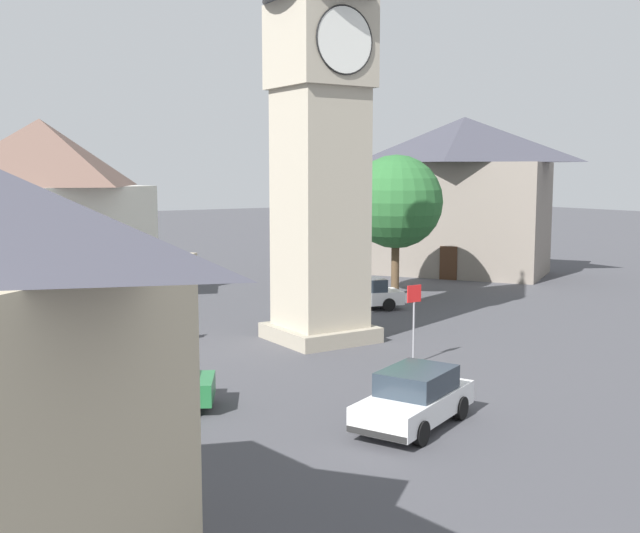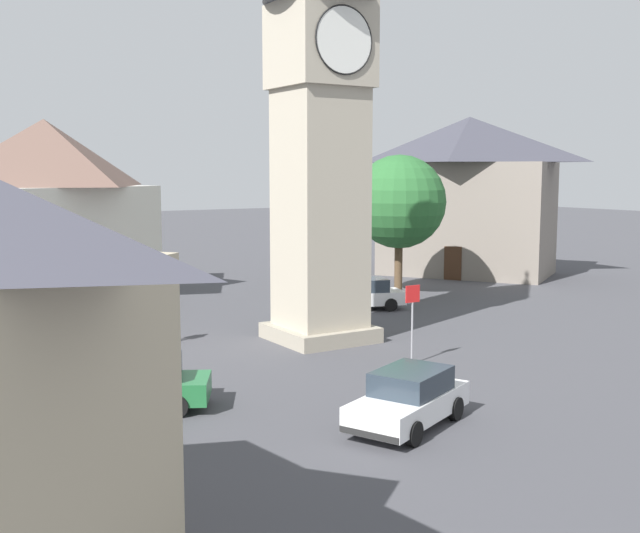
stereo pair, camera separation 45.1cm
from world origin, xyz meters
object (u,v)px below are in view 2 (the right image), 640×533
(clock_tower, at_px, (320,66))
(car_silver_kerb, at_px, (409,398))
(pedestrian, at_px, (171,317))
(car_blue_kerb, at_px, (138,383))
(building_terrace_right, at_px, (468,195))
(road_sign, at_px, (412,311))
(car_red_corner, at_px, (362,294))
(building_shop_left, at_px, (47,208))
(tree, at_px, (399,202))

(clock_tower, distance_m, car_silver_kerb, 14.78)
(car_silver_kerb, height_order, pedestrian, pedestrian)
(car_blue_kerb, xyz_separation_m, building_terrace_right, (28.10, 16.95, 4.45))
(pedestrian, distance_m, road_sign, 9.84)
(car_blue_kerb, relative_size, building_terrace_right, 0.34)
(car_red_corner, height_order, building_terrace_right, building_terrace_right)
(car_silver_kerb, height_order, car_red_corner, same)
(car_silver_kerb, bearing_deg, building_shop_left, 96.86)
(building_shop_left, bearing_deg, car_blue_kerb, -96.54)
(building_terrace_right, bearing_deg, car_silver_kerb, -135.35)
(clock_tower, bearing_deg, road_sign, -82.52)
(pedestrian, xyz_separation_m, building_shop_left, (-1.60, 13.38, 3.82))
(pedestrian, bearing_deg, building_terrace_right, 20.80)
(car_blue_kerb, bearing_deg, building_shop_left, 83.46)
(car_red_corner, bearing_deg, tree, 32.22)
(building_shop_left, relative_size, building_terrace_right, 0.91)
(building_shop_left, height_order, road_sign, building_shop_left)
(tree, xyz_separation_m, road_sign, (-9.05, -12.48, -3.18))
(road_sign, bearing_deg, building_shop_left, 109.39)
(clock_tower, relative_size, car_red_corner, 4.16)
(tree, bearing_deg, road_sign, -125.93)
(car_blue_kerb, bearing_deg, car_red_corner, 33.63)
(car_silver_kerb, distance_m, pedestrian, 13.16)
(car_silver_kerb, bearing_deg, pedestrian, 96.91)
(clock_tower, distance_m, tree, 13.49)
(clock_tower, height_order, car_silver_kerb, clock_tower)
(pedestrian, xyz_separation_m, building_terrace_right, (24.07, 9.14, 4.21))
(tree, distance_m, building_shop_left, 18.69)
(building_shop_left, bearing_deg, car_silver_kerb, -83.14)
(car_blue_kerb, relative_size, pedestrian, 2.62)
(car_silver_kerb, relative_size, building_shop_left, 0.38)
(building_terrace_right, bearing_deg, car_red_corner, -151.79)
(car_blue_kerb, bearing_deg, pedestrian, 62.72)
(tree, xyz_separation_m, building_terrace_right, (9.15, 4.50, 0.13))
(car_red_corner, relative_size, road_sign, 1.59)
(car_silver_kerb, bearing_deg, tree, 53.02)
(car_silver_kerb, xyz_separation_m, building_terrace_right, (22.49, 22.21, 4.45))
(clock_tower, xyz_separation_m, building_shop_left, (-6.80, 16.18, -5.93))
(tree, bearing_deg, car_red_corner, -147.78)
(tree, bearing_deg, clock_tower, -142.53)
(clock_tower, height_order, road_sign, clock_tower)
(clock_tower, relative_size, building_shop_left, 1.58)
(car_silver_kerb, xyz_separation_m, tree, (13.33, 17.71, 4.32))
(car_red_corner, height_order, building_shop_left, building_shop_left)
(clock_tower, height_order, building_shop_left, clock_tower)
(clock_tower, relative_size, building_terrace_right, 1.43)
(car_blue_kerb, distance_m, car_red_corner, 17.55)
(car_silver_kerb, height_order, tree, tree)
(car_red_corner, xyz_separation_m, building_shop_left, (-12.19, 11.46, 4.06))
(car_red_corner, height_order, tree, tree)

